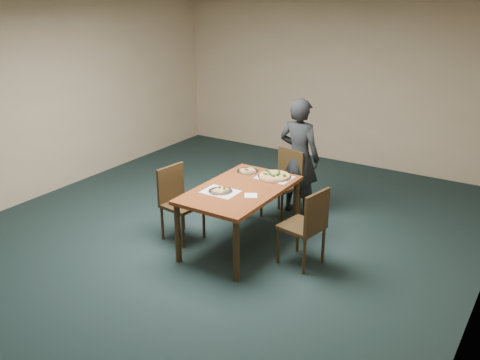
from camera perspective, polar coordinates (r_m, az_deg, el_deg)
The scene contains 13 objects.
ground at distance 6.47m, azimuth -4.25°, elevation -7.28°, with size 8.00×8.00×0.00m, color black.
room_shell at distance 5.86m, azimuth -4.70°, elevation 7.92°, with size 8.00×8.00×8.00m.
dining_table at distance 6.24m, azimuth 0.00°, elevation -1.65°, with size 0.90×1.50×0.75m.
chair_far at distance 7.15m, azimuth 4.80°, elevation 0.05°, with size 0.50×0.50×0.91m.
chair_left at distance 6.56m, azimuth -6.66°, elevation -1.97°, with size 0.47×0.47×0.91m.
chair_right at distance 5.92m, azimuth 7.22°, elevation -4.60°, with size 0.49×0.49×0.91m.
diner at distance 7.17m, azimuth 6.32°, elevation 2.46°, with size 0.58×0.38×1.60m, color black.
placemat_main at distance 6.54m, azimuth 3.70°, elevation 0.27°, with size 0.42×0.32×0.00m, color white.
placemat_near at distance 6.10m, azimuth -2.11°, elevation -1.26°, with size 0.40×0.30×0.00m, color white.
pizza_pan at distance 6.53m, azimuth 3.69°, elevation 0.46°, with size 0.41×0.41×0.07m.
slice_plate_near at distance 6.09m, azimuth -2.10°, elevation -1.14°, with size 0.28×0.28×0.06m.
slice_plate_far at distance 6.73m, azimuth 0.81°, elevation 0.99°, with size 0.28×0.28×0.06m.
napkin at distance 5.98m, azimuth 1.17°, elevation -1.67°, with size 0.14×0.14×0.01m, color white.
Camera 1 is at (3.45, -4.56, 3.03)m, focal length 40.00 mm.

